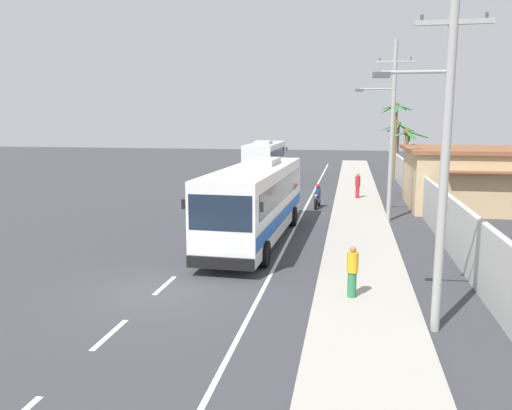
{
  "coord_description": "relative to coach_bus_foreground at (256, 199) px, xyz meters",
  "views": [
    {
      "loc": [
        6.21,
        -15.32,
        5.71
      ],
      "look_at": [
        1.9,
        7.94,
        1.7
      ],
      "focal_mm": 35.72,
      "sensor_mm": 36.0,
      "label": 1
    }
  ],
  "objects": [
    {
      "name": "palm_third",
      "position": [
        8.28,
        15.34,
        1.79
      ],
      "size": [
        2.97,
        2.99,
        5.06
      ],
      "color": "brown",
      "rests_on": "ground"
    },
    {
      "name": "coach_bus_far_lane",
      "position": [
        -3.69,
        24.83,
        -0.03
      ],
      "size": [
        3.01,
        11.15,
        3.71
      ],
      "color": "white",
      "rests_on": "ground"
    },
    {
      "name": "pedestrian_near_kerb",
      "position": [
        4.48,
        -7.57,
        -0.96
      ],
      "size": [
        0.36,
        0.36,
        1.66
      ],
      "rotation": [
        0.0,
        0.0,
        2.91
      ],
      "color": "#2D7A47",
      "rests_on": "sidewalk_kerb"
    },
    {
      "name": "lane_markings",
      "position": [
        0.3,
        6.41,
        -1.96
      ],
      "size": [
        3.58,
        71.0,
        0.01
      ],
      "color": "white",
      "rests_on": "ground"
    },
    {
      "name": "boundary_wall",
      "position": [
        8.7,
        6.04,
        -0.79
      ],
      "size": [
        0.24,
        60.0,
        2.36
      ],
      "primitive_type": "cube",
      "color": "#B2B2AD",
      "rests_on": "ground"
    },
    {
      "name": "palm_nearest",
      "position": [
        8.46,
        27.48,
        3.15
      ],
      "size": [
        3.05,
        2.92,
        7.29
      ],
      "color": "brown",
      "rests_on": "ground"
    },
    {
      "name": "coach_bus_foreground",
      "position": [
        0.0,
        0.0,
        0.0
      ],
      "size": [
        3.24,
        12.33,
        3.78
      ],
      "color": "silver",
      "rests_on": "ground"
    },
    {
      "name": "sidewalk_kerb",
      "position": [
        4.9,
        2.04,
        -1.9
      ],
      "size": [
        3.2,
        90.0,
        0.14
      ],
      "primitive_type": "cube",
      "color": "#A8A399",
      "rests_on": "ground"
    },
    {
      "name": "utility_pole_mid",
      "position": [
        6.47,
        5.99,
        3.3
      ],
      "size": [
        3.08,
        0.24,
        9.95
      ],
      "color": "#9E9E99",
      "rests_on": "ground"
    },
    {
      "name": "pedestrian_midwalk",
      "position": [
        4.88,
        13.3,
        -0.9
      ],
      "size": [
        0.36,
        0.36,
        1.76
      ],
      "rotation": [
        0.0,
        0.0,
        4.96
      ],
      "color": "red",
      "rests_on": "sidewalk_kerb"
    },
    {
      "name": "utility_pole_nearest",
      "position": [
        6.66,
        -9.47,
        3.15
      ],
      "size": [
        2.86,
        0.24,
        9.75
      ],
      "color": "#9E9E99",
      "rests_on": "ground"
    },
    {
      "name": "ground_plane",
      "position": [
        -1.9,
        -7.96,
        -1.97
      ],
      "size": [
        160.0,
        160.0,
        0.0
      ],
      "primitive_type": "plane",
      "color": "#3A3A3F"
    },
    {
      "name": "palm_second",
      "position": [
        9.15,
        31.91,
        2.25
      ],
      "size": [
        3.75,
        3.49,
        5.47
      ],
      "color": "brown",
      "rests_on": "ground"
    },
    {
      "name": "roadside_building",
      "position": [
        13.58,
        11.24,
        -0.01
      ],
      "size": [
        11.53,
        8.39,
        3.89
      ],
      "color": "tan",
      "rests_on": "ground"
    },
    {
      "name": "motorcycle_beside_bus",
      "position": [
        2.3,
        9.49,
        -1.33
      ],
      "size": [
        0.56,
        1.96,
        1.56
      ],
      "color": "black",
      "rests_on": "ground"
    }
  ]
}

